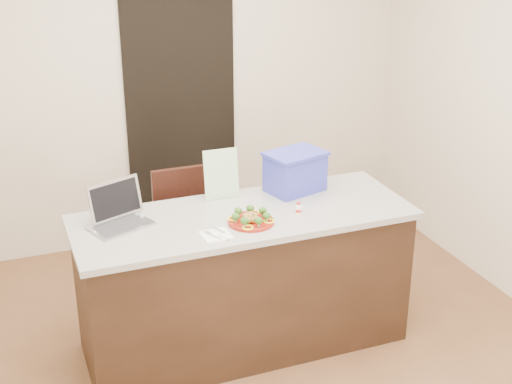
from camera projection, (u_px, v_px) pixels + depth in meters
name	position (u px, v px, depth m)	size (l,w,h in m)	color
ground	(258.00, 364.00, 4.43)	(4.00, 4.00, 0.00)	brown
room_shell	(259.00, 113.00, 3.81)	(4.00, 4.00, 4.00)	white
doorway	(182.00, 121.00, 5.79)	(0.90, 0.02, 2.00)	black
island	(244.00, 280.00, 4.47)	(2.06, 0.76, 0.92)	black
plate	(251.00, 221.00, 4.17)	(0.27, 0.27, 0.02)	maroon
meatballs	(250.00, 217.00, 4.16)	(0.11, 0.11, 0.04)	olive
broccoli	(251.00, 215.00, 4.15)	(0.23, 0.23, 0.04)	#1F4512
pepper_rings	(251.00, 220.00, 4.17)	(0.25, 0.25, 0.01)	#F0FB1A
napkin	(216.00, 235.00, 4.02)	(0.16, 0.16, 0.01)	silver
fork	(212.00, 234.00, 4.01)	(0.07, 0.14, 0.00)	silver
knife	(222.00, 234.00, 4.01)	(0.06, 0.19, 0.01)	white
yogurt_bottle	(298.00, 209.00, 4.28)	(0.03, 0.03, 0.07)	white
laptop	(118.00, 213.00, 4.15)	(0.40, 0.38, 0.24)	#AFAFB4
leaflet	(221.00, 174.00, 4.47)	(0.22, 0.00, 0.32)	white
blue_box	(295.00, 171.00, 4.59)	(0.42, 0.35, 0.26)	#2E35A7
chair	(188.00, 228.00, 4.98)	(0.43, 0.43, 0.96)	#33150F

